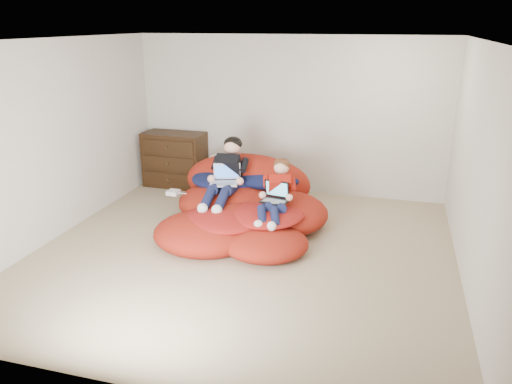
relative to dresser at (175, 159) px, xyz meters
name	(u,v)px	position (x,y,z in m)	size (l,w,h in m)	color
room_shell	(243,236)	(1.90, -2.23, -0.24)	(5.10, 5.10, 2.77)	tan
dresser	(175,159)	(0.00, 0.00, 0.00)	(1.04, 0.59, 0.92)	black
beanbag_pile	(244,206)	(1.63, -1.32, -0.20)	(2.27, 2.44, 0.91)	#A92213
cream_pillow	(222,163)	(1.04, -0.55, 0.16)	(0.47, 0.30, 0.30)	beige
older_boy	(227,172)	(1.37, -1.26, 0.26)	(0.36, 1.18, 0.80)	black
younger_boy	(277,190)	(2.15, -1.56, 0.15)	(0.39, 1.03, 0.67)	#AD1B0F
laptop_white	(225,178)	(1.37, -1.33, 0.18)	(0.43, 0.44, 0.27)	silver
laptop_black	(275,196)	(2.15, -1.63, 0.10)	(0.37, 0.33, 0.25)	black
power_adapter	(173,192)	(0.65, -1.49, -0.04)	(0.16, 0.16, 0.06)	silver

